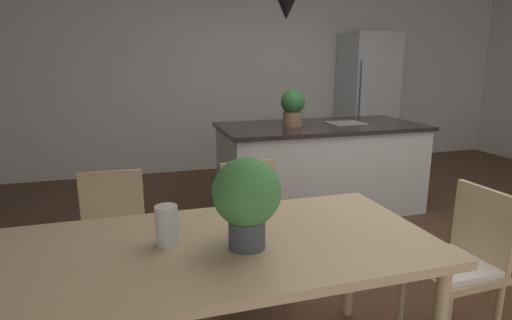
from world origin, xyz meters
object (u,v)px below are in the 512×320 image
at_px(refrigerator, 366,101).
at_px(potted_plant_on_table, 247,197).
at_px(dining_table, 210,258).
at_px(kitchen_island, 320,166).
at_px(vase_on_dining_table, 167,225).
at_px(chair_far_right, 254,224).
at_px(chair_kitchen_end, 460,261).
at_px(chair_far_left, 113,240).
at_px(potted_plant_on_island, 293,106).

distance_m(refrigerator, potted_plant_on_table, 4.83).
relative_size(dining_table, kitchen_island, 0.96).
relative_size(potted_plant_on_table, vase_on_dining_table, 2.22).
bearing_deg(dining_table, chair_far_right, 61.83).
xyz_separation_m(kitchen_island, vase_on_dining_table, (-1.72, -2.10, 0.38)).
xyz_separation_m(chair_kitchen_end, chair_far_left, (-1.81, 0.83, 0.00)).
distance_m(potted_plant_on_table, vase_on_dining_table, 0.37).
height_order(potted_plant_on_island, potted_plant_on_table, potted_plant_on_island).
distance_m(chair_far_left, vase_on_dining_table, 0.90).
bearing_deg(chair_far_left, potted_plant_on_table, -56.66).
distance_m(dining_table, chair_far_right, 0.96).
xyz_separation_m(chair_far_right, kitchen_island, (1.11, 1.33, -0.01)).
bearing_deg(chair_far_left, kitchen_island, 33.60).
relative_size(chair_far_right, kitchen_island, 0.42).
height_order(kitchen_island, potted_plant_on_island, potted_plant_on_island).
height_order(chair_kitchen_end, chair_far_left, same).
distance_m(chair_kitchen_end, potted_plant_on_island, 2.24).
bearing_deg(chair_kitchen_end, potted_plant_on_table, -176.51).
bearing_deg(refrigerator, vase_on_dining_table, -130.85).
bearing_deg(chair_far_right, chair_far_left, 180.00).
height_order(chair_far_left, kitchen_island, kitchen_island).
height_order(chair_kitchen_end, vase_on_dining_table, vase_on_dining_table).
bearing_deg(kitchen_island, potted_plant_on_island, -180.00).
relative_size(refrigerator, potted_plant_on_table, 4.93).
bearing_deg(chair_far_left, chair_kitchen_end, -24.59).
height_order(chair_far_left, chair_far_right, same).
bearing_deg(refrigerator, dining_table, -128.92).
distance_m(chair_kitchen_end, refrigerator, 4.17).
distance_m(chair_far_right, kitchen_island, 1.73).
distance_m(chair_kitchen_end, potted_plant_on_table, 1.32).
relative_size(kitchen_island, refrigerator, 1.07).
relative_size(chair_far_left, vase_on_dining_table, 4.96).
bearing_deg(chair_far_right, chair_kitchen_end, -41.99).
height_order(dining_table, chair_far_left, chair_far_left).
relative_size(kitchen_island, potted_plant_on_island, 5.71).
bearing_deg(chair_far_right, refrigerator, 48.53).
distance_m(refrigerator, vase_on_dining_table, 4.93).
xyz_separation_m(chair_far_right, potted_plant_on_island, (0.79, 1.33, 0.62)).
xyz_separation_m(dining_table, kitchen_island, (1.55, 2.15, -0.23)).
height_order(chair_far_right, vase_on_dining_table, vase_on_dining_table).
height_order(chair_far_right, refrigerator, refrigerator).
bearing_deg(chair_far_left, chair_far_right, -0.00).
relative_size(chair_kitchen_end, kitchen_island, 0.42).
relative_size(chair_far_right, potted_plant_on_island, 2.42).
height_order(kitchen_island, vase_on_dining_table, vase_on_dining_table).
distance_m(chair_kitchen_end, vase_on_dining_table, 1.58).
height_order(chair_far_right, potted_plant_on_table, potted_plant_on_table).
height_order(refrigerator, potted_plant_on_table, refrigerator).
bearing_deg(chair_kitchen_end, potted_plant_on_island, 93.42).
distance_m(dining_table, kitchen_island, 2.66).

